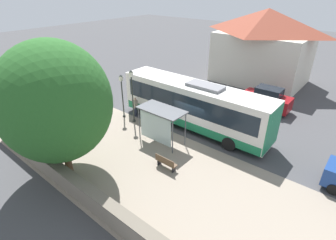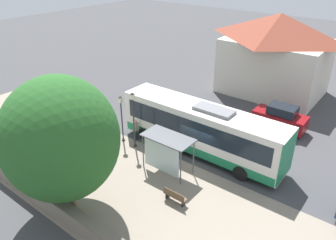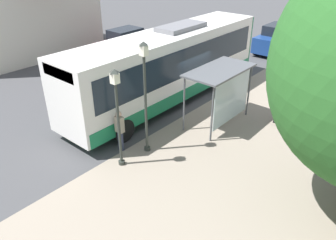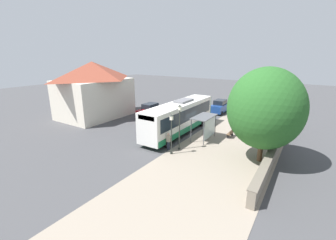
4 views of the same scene
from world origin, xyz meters
name	(u,v)px [view 2 (image 2 of 4)]	position (x,y,z in m)	size (l,w,h in m)	color
ground_plane	(192,165)	(0.00, 0.00, 0.00)	(120.00, 120.00, 0.00)	#424244
sidewalk_plaza	(149,200)	(-4.50, 0.00, 0.01)	(9.00, 44.00, 0.02)	gray
stone_wall	(95,235)	(-8.55, 0.00, 0.63)	(0.60, 20.00, 1.25)	slate
background_building	(276,53)	(15.63, 0.84, 4.05)	(7.65, 9.98, 7.86)	beige
bus	(201,128)	(1.73, 0.44, 1.94)	(2.62, 12.25, 3.75)	silver
bus_shelter	(166,144)	(-1.65, 0.91, 2.13)	(1.72, 3.35, 2.57)	#515459
pedestrian	(136,128)	(0.16, 5.26, 1.00)	(0.34, 0.23, 1.71)	#2D3347
bench	(175,196)	(-3.73, -1.32, 0.47)	(0.40, 1.45, 0.88)	brown
street_lamp_near	(122,115)	(-0.60, 5.93, 2.23)	(0.28, 0.28, 3.74)	#2D332D
street_lamp_far	(133,116)	(-0.67, 4.64, 2.59)	(0.28, 0.28, 4.38)	#2D332D
shade_tree	(61,139)	(-7.63, 3.02, 4.57)	(6.01, 6.01, 7.88)	brown
parked_car_far_lane	(280,118)	(8.50, -2.81, 1.01)	(1.91, 4.13, 2.10)	maroon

